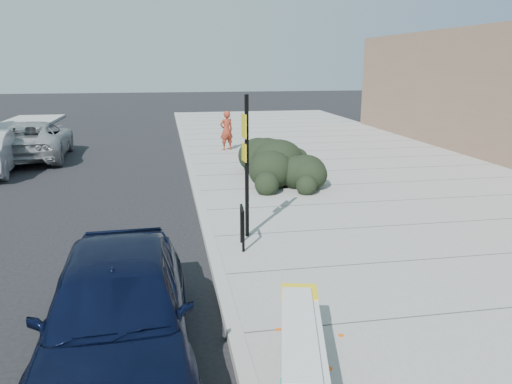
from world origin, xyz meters
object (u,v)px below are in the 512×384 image
bike_rack (242,223)px  sign_post (246,159)px  bench (302,338)px  sedan_navy (117,310)px  suv_silver (34,140)px  pedestrian (226,131)px

bike_rack → sign_post: (0.18, 0.63, 1.17)m
bike_rack → bench: bearing=-85.6°
bench → sign_post: sign_post is taller
bench → bike_rack: bearing=103.1°
bike_rack → sign_post: 1.34m
sedan_navy → bike_rack: bearing=57.4°
bike_rack → suv_silver: size_ratio=0.15×
sedan_navy → suv_silver: (-4.49, 15.23, -0.02)m
sign_post → pedestrian: size_ratio=1.81×
suv_silver → sign_post: bearing=118.2°
bike_rack → suv_silver: 13.45m
suv_silver → bike_rack: bearing=116.1°
sign_post → sedan_navy: sign_post is taller
bench → suv_silver: bearing=125.4°
sedan_navy → suv_silver: 15.88m
sedan_navy → pedestrian: pedestrian is taller
sign_post → bench: bearing=-97.3°
bench → suv_silver: suv_silver is taller
sign_post → sedan_navy: (-2.30, -4.13, -1.05)m
sedan_navy → pedestrian: bearing=76.3°
suv_silver → pedestrian: bearing=175.8°
bike_rack → sign_post: sign_post is taller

